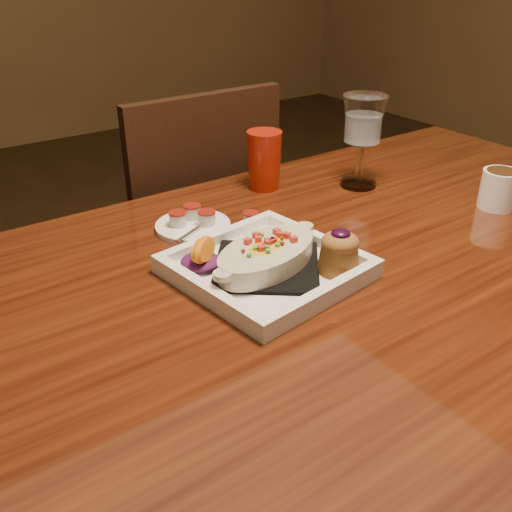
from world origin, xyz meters
TOP-DOWN VIEW (x-y plane):
  - table at (0.00, 0.00)m, footprint 1.50×0.90m
  - chair_far at (-0.00, 0.63)m, footprint 0.42×0.42m
  - plate at (-0.16, 0.03)m, footprint 0.30×0.30m
  - coffee_mug at (0.37, -0.01)m, footprint 0.10×0.07m
  - goblet at (0.22, 0.24)m, footprint 0.10×0.10m
  - saucer at (-0.18, 0.26)m, footprint 0.14×0.14m
  - creamer_loose at (-0.08, 0.21)m, footprint 0.03×0.03m
  - red_tumbler at (0.05, 0.35)m, footprint 0.08×0.08m

SIDE VIEW (x-z plane):
  - chair_far at x=0.00m, z-range 0.04..0.97m
  - table at x=0.00m, z-range 0.28..1.03m
  - saucer at x=-0.18m, z-range 0.71..0.81m
  - creamer_loose at x=-0.08m, z-range 0.75..0.77m
  - plate at x=-0.16m, z-range 0.73..0.82m
  - coffee_mug at x=0.37m, z-range 0.75..0.83m
  - red_tumbler at x=0.05m, z-range 0.75..0.88m
  - goblet at x=0.22m, z-range 0.79..0.99m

